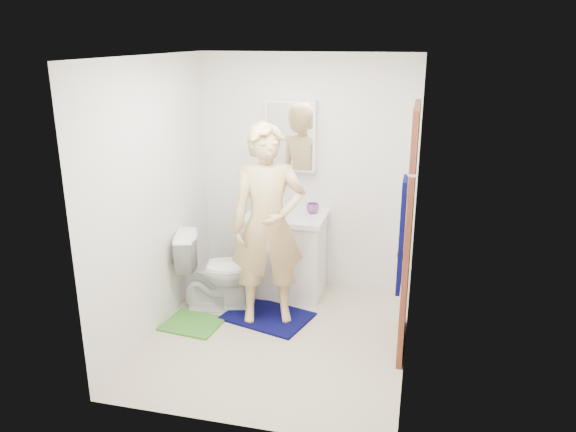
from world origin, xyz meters
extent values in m
cube|color=beige|center=(0.00, 0.00, -0.01)|extent=(2.20, 2.40, 0.02)
cube|color=white|center=(0.00, 0.00, 2.41)|extent=(2.20, 2.40, 0.02)
cube|color=white|center=(0.00, 1.21, 1.20)|extent=(2.20, 0.02, 2.40)
cube|color=white|center=(0.00, -1.21, 1.20)|extent=(2.20, 0.02, 2.40)
cube|color=white|center=(-1.11, 0.00, 1.20)|extent=(0.02, 2.40, 2.40)
cube|color=white|center=(1.11, 0.00, 1.20)|extent=(0.02, 2.40, 2.40)
cube|color=white|center=(-0.15, 0.91, 0.40)|extent=(0.75, 0.55, 0.80)
cube|color=white|center=(-0.15, 0.91, 0.83)|extent=(0.79, 0.59, 0.05)
cylinder|color=white|center=(-0.15, 0.91, 0.84)|extent=(0.40, 0.40, 0.03)
cylinder|color=silver|center=(-0.15, 1.09, 0.91)|extent=(0.03, 0.03, 0.12)
cube|color=white|center=(-0.15, 1.14, 1.60)|extent=(0.50, 0.12, 0.70)
cube|color=white|center=(-0.15, 1.08, 1.60)|extent=(0.46, 0.01, 0.66)
cube|color=brown|center=(1.07, 0.15, 1.02)|extent=(0.05, 0.80, 2.05)
sphere|color=gold|center=(1.03, -0.17, 0.95)|extent=(0.07, 0.07, 0.07)
cube|color=#070843|center=(1.03, -0.57, 1.25)|extent=(0.03, 0.24, 0.80)
cylinder|color=silver|center=(1.07, -0.57, 1.67)|extent=(0.06, 0.02, 0.02)
imported|color=white|center=(-0.71, 0.44, 0.39)|extent=(0.85, 0.62, 0.78)
cube|color=#070843|center=(-0.19, 0.34, 0.01)|extent=(0.89, 0.74, 0.02)
cube|color=#439030|center=(-0.82, 0.04, 0.01)|extent=(0.55, 0.48, 0.02)
imported|color=#C96E5D|center=(-0.35, 0.85, 0.94)|extent=(0.10, 0.10, 0.17)
imported|color=#773F8B|center=(0.10, 1.02, 0.90)|extent=(0.14, 0.14, 0.10)
imported|color=#D3B777|center=(-0.16, 0.30, 0.94)|extent=(0.77, 0.63, 1.83)
camera|label=1|loc=(1.12, -4.24, 2.55)|focal=35.00mm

